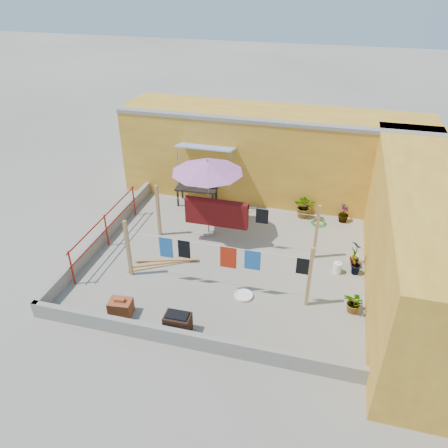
{
  "coord_description": "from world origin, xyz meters",
  "views": [
    {
      "loc": [
        2.64,
        -10.38,
        7.8
      ],
      "look_at": [
        -0.19,
        0.3,
        1.06
      ],
      "focal_mm": 35.0,
      "sensor_mm": 36.0,
      "label": 1
    }
  ],
  "objects_px": {
    "plant_back_a": "(305,206)",
    "white_basin": "(244,295)",
    "brazier": "(178,323)",
    "water_jug_a": "(337,268)",
    "patio_umbrella": "(207,167)",
    "outdoor_table": "(197,189)",
    "water_jug_b": "(354,260)",
    "brick_stack": "(121,307)",
    "green_hose": "(319,223)"
  },
  "relations": [
    {
      "from": "plant_back_a",
      "to": "white_basin",
      "type": "bearing_deg",
      "value": -103.26
    },
    {
      "from": "brazier",
      "to": "water_jug_a",
      "type": "height_order",
      "value": "brazier"
    },
    {
      "from": "patio_umbrella",
      "to": "water_jug_a",
      "type": "bearing_deg",
      "value": -14.05
    },
    {
      "from": "patio_umbrella",
      "to": "brazier",
      "type": "xyz_separation_m",
      "value": [
        0.55,
        -4.44,
        -2.12
      ]
    },
    {
      "from": "water_jug_a",
      "to": "plant_back_a",
      "type": "height_order",
      "value": "plant_back_a"
    },
    {
      "from": "brazier",
      "to": "water_jug_a",
      "type": "bearing_deg",
      "value": 43.07
    },
    {
      "from": "outdoor_table",
      "to": "brazier",
      "type": "bearing_deg",
      "value": -76.27
    },
    {
      "from": "brazier",
      "to": "white_basin",
      "type": "xyz_separation_m",
      "value": [
        1.26,
        1.67,
        -0.23
      ]
    },
    {
      "from": "water_jug_a",
      "to": "water_jug_b",
      "type": "distance_m",
      "value": 0.75
    },
    {
      "from": "brazier",
      "to": "plant_back_a",
      "type": "distance_m",
      "value": 6.83
    },
    {
      "from": "brick_stack",
      "to": "brazier",
      "type": "bearing_deg",
      "value": -8.13
    },
    {
      "from": "green_hose",
      "to": "water_jug_a",
      "type": "bearing_deg",
      "value": -74.92
    },
    {
      "from": "outdoor_table",
      "to": "white_basin",
      "type": "bearing_deg",
      "value": -58.95
    },
    {
      "from": "outdoor_table",
      "to": "water_jug_b",
      "type": "bearing_deg",
      "value": -22.59
    },
    {
      "from": "brick_stack",
      "to": "water_jug_a",
      "type": "bearing_deg",
      "value": 31.02
    },
    {
      "from": "white_basin",
      "to": "water_jug_a",
      "type": "bearing_deg",
      "value": 36.08
    },
    {
      "from": "white_basin",
      "to": "green_hose",
      "type": "height_order",
      "value": "white_basin"
    },
    {
      "from": "brazier",
      "to": "plant_back_a",
      "type": "height_order",
      "value": "plant_back_a"
    },
    {
      "from": "water_jug_a",
      "to": "plant_back_a",
      "type": "relative_size",
      "value": 0.46
    },
    {
      "from": "white_basin",
      "to": "green_hose",
      "type": "bearing_deg",
      "value": 69.14
    },
    {
      "from": "water_jug_a",
      "to": "water_jug_b",
      "type": "xyz_separation_m",
      "value": [
        0.48,
        0.58,
        -0.03
      ]
    },
    {
      "from": "outdoor_table",
      "to": "plant_back_a",
      "type": "bearing_deg",
      "value": 1.06
    },
    {
      "from": "patio_umbrella",
      "to": "green_hose",
      "type": "xyz_separation_m",
      "value": [
        3.47,
        1.59,
        -2.36
      ]
    },
    {
      "from": "brick_stack",
      "to": "brazier",
      "type": "relative_size",
      "value": 0.96
    },
    {
      "from": "patio_umbrella",
      "to": "brazier",
      "type": "bearing_deg",
      "value": -82.97
    },
    {
      "from": "green_hose",
      "to": "white_basin",
      "type": "bearing_deg",
      "value": -110.86
    },
    {
      "from": "patio_umbrella",
      "to": "outdoor_table",
      "type": "xyz_separation_m",
      "value": [
        -1.0,
        1.89,
        -1.76
      ]
    },
    {
      "from": "outdoor_table",
      "to": "white_basin",
      "type": "xyz_separation_m",
      "value": [
        2.81,
        -4.66,
        -0.58
      ]
    },
    {
      "from": "outdoor_table",
      "to": "brazier",
      "type": "xyz_separation_m",
      "value": [
        1.55,
        -6.33,
        -0.35
      ]
    },
    {
      "from": "plant_back_a",
      "to": "brazier",
      "type": "bearing_deg",
      "value": -110.37
    },
    {
      "from": "water_jug_a",
      "to": "brick_stack",
      "type": "bearing_deg",
      "value": -148.98
    },
    {
      "from": "brick_stack",
      "to": "green_hose",
      "type": "bearing_deg",
      "value": 51.87
    },
    {
      "from": "brazier",
      "to": "plant_back_a",
      "type": "xyz_separation_m",
      "value": [
        2.38,
        6.4,
        0.15
      ]
    },
    {
      "from": "white_basin",
      "to": "water_jug_a",
      "type": "distance_m",
      "value": 2.94
    },
    {
      "from": "patio_umbrella",
      "to": "water_jug_b",
      "type": "bearing_deg",
      "value": -5.75
    },
    {
      "from": "water_jug_b",
      "to": "green_hose",
      "type": "relative_size",
      "value": 0.62
    },
    {
      "from": "white_basin",
      "to": "plant_back_a",
      "type": "bearing_deg",
      "value": 76.74
    },
    {
      "from": "plant_back_a",
      "to": "green_hose",
      "type": "bearing_deg",
      "value": -34.07
    },
    {
      "from": "water_jug_b",
      "to": "patio_umbrella",
      "type": "bearing_deg",
      "value": 174.25
    },
    {
      "from": "water_jug_b",
      "to": "plant_back_a",
      "type": "height_order",
      "value": "plant_back_a"
    },
    {
      "from": "outdoor_table",
      "to": "green_hose",
      "type": "height_order",
      "value": "outdoor_table"
    },
    {
      "from": "brazier",
      "to": "patio_umbrella",
      "type": "bearing_deg",
      "value": 97.03
    },
    {
      "from": "green_hose",
      "to": "plant_back_a",
      "type": "bearing_deg",
      "value": 145.93
    },
    {
      "from": "patio_umbrella",
      "to": "water_jug_a",
      "type": "distance_m",
      "value": 4.85
    },
    {
      "from": "patio_umbrella",
      "to": "white_basin",
      "type": "distance_m",
      "value": 4.06
    },
    {
      "from": "white_basin",
      "to": "brazier",
      "type": "bearing_deg",
      "value": -127.09
    },
    {
      "from": "brick_stack",
      "to": "green_hose",
      "type": "height_order",
      "value": "brick_stack"
    },
    {
      "from": "white_basin",
      "to": "brick_stack",
      "type": "bearing_deg",
      "value": -153.59
    },
    {
      "from": "white_basin",
      "to": "patio_umbrella",
      "type": "bearing_deg",
      "value": 123.08
    },
    {
      "from": "green_hose",
      "to": "outdoor_table",
      "type": "bearing_deg",
      "value": 176.19
    }
  ]
}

